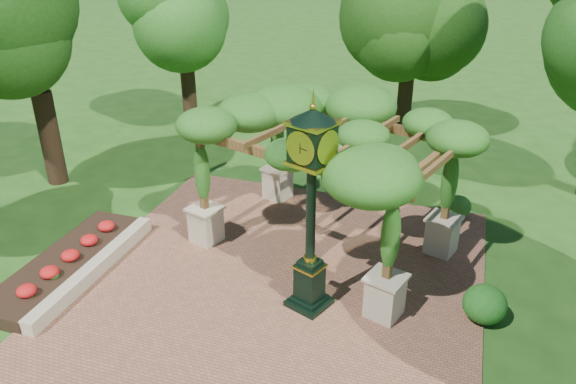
% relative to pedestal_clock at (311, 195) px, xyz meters
% --- Properties ---
extents(ground, '(120.00, 120.00, 0.00)m').
position_rel_pedestal_clock_xyz_m(ground, '(-1.01, -1.04, -2.98)').
color(ground, '#1E4714').
rests_on(ground, ground).
extents(brick_plaza, '(10.00, 12.00, 0.04)m').
position_rel_pedestal_clock_xyz_m(brick_plaza, '(-1.01, -0.04, -2.96)').
color(brick_plaza, brown).
rests_on(brick_plaza, ground).
extents(border_wall, '(0.35, 5.00, 0.40)m').
position_rel_pedestal_clock_xyz_m(border_wall, '(-5.61, -0.54, -2.78)').
color(border_wall, '#C6B793').
rests_on(border_wall, ground).
extents(flower_bed, '(1.50, 5.00, 0.36)m').
position_rel_pedestal_clock_xyz_m(flower_bed, '(-6.51, -0.54, -2.80)').
color(flower_bed, red).
rests_on(flower_bed, ground).
extents(pedestal_clock, '(1.27, 1.27, 4.99)m').
position_rel_pedestal_clock_xyz_m(pedestal_clock, '(0.00, 0.00, 0.00)').
color(pedestal_clock, black).
rests_on(pedestal_clock, brick_plaza).
extents(pergola, '(7.45, 5.85, 4.10)m').
position_rel_pedestal_clock_xyz_m(pergola, '(-0.40, 2.65, 0.38)').
color(pergola, '#C5B792').
rests_on(pergola, brick_plaza).
extents(sundial, '(0.56, 0.56, 0.93)m').
position_rel_pedestal_clock_xyz_m(sundial, '(-0.93, 7.97, -2.57)').
color(sundial, gray).
rests_on(sundial, ground).
extents(shrub_mid, '(1.23, 1.23, 0.89)m').
position_rel_pedestal_clock_xyz_m(shrub_mid, '(3.95, 0.70, -2.50)').
color(shrub_mid, '#1D5718').
rests_on(shrub_mid, brick_plaza).
extents(shrub_back, '(0.88, 0.88, 0.70)m').
position_rel_pedestal_clock_xyz_m(shrub_back, '(3.13, 5.59, -2.59)').
color(shrub_back, '#265A1A').
rests_on(shrub_back, brick_plaza).
extents(tree_west_near, '(4.36, 4.36, 8.36)m').
position_rel_pedestal_clock_xyz_m(tree_west_near, '(-10.29, 3.93, 2.76)').
color(tree_west_near, '#301F13').
rests_on(tree_west_near, ground).
extents(tree_west_far, '(3.73, 3.73, 6.86)m').
position_rel_pedestal_clock_xyz_m(tree_west_far, '(-8.30, 10.21, 1.72)').
color(tree_west_far, '#332313').
rests_on(tree_west_far, ground).
extents(tree_north, '(4.26, 4.26, 6.43)m').
position_rel_pedestal_clock_xyz_m(tree_north, '(0.45, 12.71, 1.43)').
color(tree_north, '#2F2013').
rests_on(tree_north, ground).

